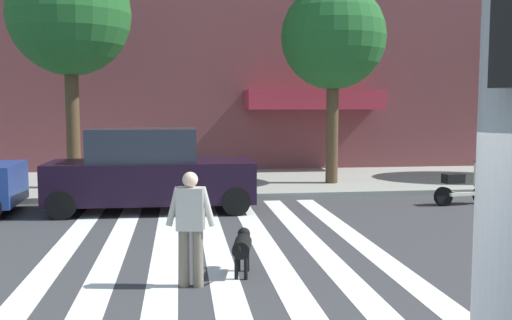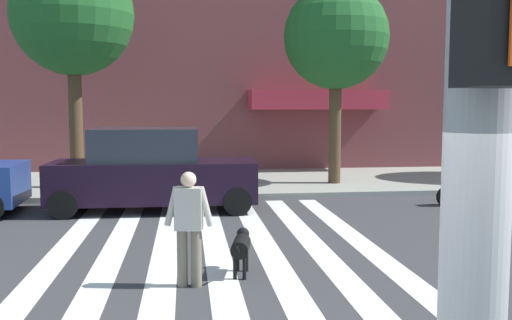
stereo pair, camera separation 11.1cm
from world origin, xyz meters
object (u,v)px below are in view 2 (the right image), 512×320
Objects in this scene: street_tree_middle at (336,38)px; dog_on_leash at (241,246)px; pedestrian_dog_walker at (189,222)px; parked_scooter at (466,186)px; street_tree_nearest at (73,16)px; parked_car_behind_first at (152,172)px.

dog_on_leash is at bearing -113.16° from street_tree_middle.
street_tree_middle reaches higher than pedestrian_dog_walker.
pedestrian_dog_walker is at bearing -140.56° from parked_scooter.
parked_scooter is 0.99× the size of pedestrian_dog_walker.
parked_scooter is at bearing -18.36° from street_tree_nearest.
street_tree_middle is 10.94m from pedestrian_dog_walker.
pedestrian_dog_walker is 1.62× the size of dog_on_leash.
parked_car_behind_first is at bearing -148.71° from street_tree_middle.
dog_on_leash is (-6.30, -5.33, -0.04)m from parked_scooter.
street_tree_nearest reaches higher than street_tree_middle.
street_tree_middle is at bearing 66.84° from dog_on_leash.
parked_car_behind_first is 6.04m from pedestrian_dog_walker.
parked_scooter is 1.61× the size of dog_on_leash.
parked_scooter is 0.24× the size of street_tree_nearest.
street_tree_nearest is at bearing 125.71° from parked_car_behind_first.
parked_car_behind_first reaches higher than pedestrian_dog_walker.
pedestrian_dog_walker is 1.05m from dog_on_leash.
parked_car_behind_first is 0.81× the size of street_tree_middle.
street_tree_nearest is (-2.35, 3.27, 4.15)m from parked_car_behind_first.
street_tree_middle is 3.71× the size of pedestrian_dog_walker.
dog_on_leash is (-3.75, -8.76, -4.15)m from street_tree_middle.
street_tree_nearest is 6.65× the size of dog_on_leash.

